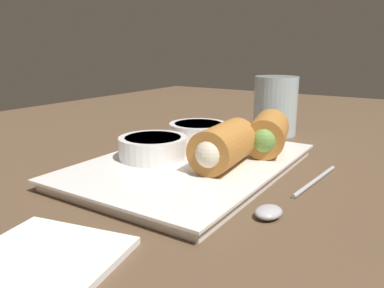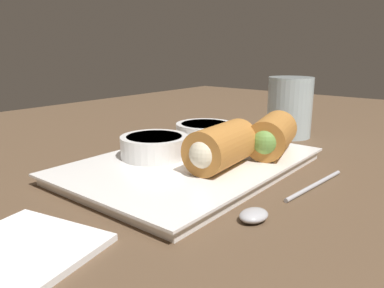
{
  "view_description": "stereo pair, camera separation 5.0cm",
  "coord_description": "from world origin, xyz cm",
  "views": [
    {
      "loc": [
        -42.08,
        -22.9,
        17.83
      ],
      "look_at": [
        -2.35,
        2.69,
        5.65
      ],
      "focal_mm": 35.0,
      "sensor_mm": 36.0,
      "label": 1
    },
    {
      "loc": [
        -39.16,
        -26.95,
        17.83
      ],
      "look_at": [
        -2.35,
        2.69,
        5.65
      ],
      "focal_mm": 35.0,
      "sensor_mm": 36.0,
      "label": 2
    }
  ],
  "objects": [
    {
      "name": "table_surface",
      "position": [
        0.0,
        0.0,
        1.0
      ],
      "size": [
        180.0,
        140.0,
        2.0
      ],
      "color": "brown",
      "rests_on": "ground"
    },
    {
      "name": "roll_front_right",
      "position": [
        -3.06,
        -2.14,
        6.19
      ],
      "size": [
        10.81,
        6.21,
        5.37
      ],
      "color": "#B77533",
      "rests_on": "serving_plate"
    },
    {
      "name": "roll_front_left",
      "position": [
        6.46,
        -4.16,
        6.19
      ],
      "size": [
        11.0,
        7.75,
        5.37
      ],
      "color": "#B77533",
      "rests_on": "serving_plate"
    },
    {
      "name": "serving_plate",
      "position": [
        -2.35,
        2.69,
        2.76
      ],
      "size": [
        33.01,
        22.64,
        1.5
      ],
      "color": "white",
      "rests_on": "table_surface"
    },
    {
      "name": "drinking_glass",
      "position": [
        24.34,
        1.44,
        7.39
      ],
      "size": [
        7.98,
        7.98,
        10.79
      ],
      "color": "silver",
      "rests_on": "table_surface"
    },
    {
      "name": "dipping_bowl_near",
      "position": [
        -4.44,
        7.5,
        5.07
      ],
      "size": [
        9.13,
        9.13,
        2.89
      ],
      "color": "white",
      "rests_on": "serving_plate"
    },
    {
      "name": "napkin",
      "position": [
        -28.36,
        0.46,
        2.3
      ],
      "size": [
        15.17,
        13.66,
        0.6
      ],
      "color": "white",
      "rests_on": "table_surface"
    },
    {
      "name": "spoon",
      "position": [
        -6.97,
        -11.49,
        2.47
      ],
      "size": [
        20.37,
        3.38,
        1.1
      ],
      "color": "#B2B2B7",
      "rests_on": "table_surface"
    },
    {
      "name": "dipping_bowl_far",
      "position": [
        6.69,
        7.33,
        5.07
      ],
      "size": [
        9.13,
        9.13,
        2.89
      ],
      "color": "white",
      "rests_on": "serving_plate"
    }
  ]
}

